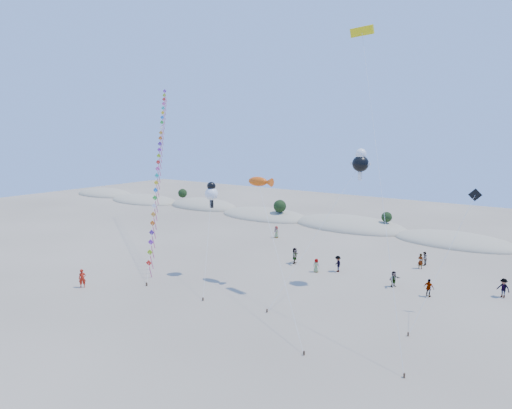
{
  "coord_description": "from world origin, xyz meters",
  "views": [
    {
      "loc": [
        26.16,
        -18.84,
        14.89
      ],
      "look_at": [
        3.37,
        14.0,
        8.24
      ],
      "focal_mm": 30.0,
      "sensor_mm": 36.0,
      "label": 1
    }
  ],
  "objects_px": {
    "fish_kite": "(260,182)",
    "flyer_foreground": "(82,278)",
    "parafoil_kite": "(363,37)",
    "kite_train": "(159,157)"
  },
  "relations": [
    {
      "from": "fish_kite",
      "to": "parafoil_kite",
      "type": "distance_m",
      "value": 15.78
    },
    {
      "from": "kite_train",
      "to": "fish_kite",
      "type": "relative_size",
      "value": 2.21
    },
    {
      "from": "parafoil_kite",
      "to": "flyer_foreground",
      "type": "relative_size",
      "value": 13.01
    },
    {
      "from": "kite_train",
      "to": "flyer_foreground",
      "type": "bearing_deg",
      "value": -65.59
    },
    {
      "from": "kite_train",
      "to": "fish_kite",
      "type": "bearing_deg",
      "value": -17.2
    },
    {
      "from": "fish_kite",
      "to": "kite_train",
      "type": "bearing_deg",
      "value": 162.8
    },
    {
      "from": "parafoil_kite",
      "to": "flyer_foreground",
      "type": "xyz_separation_m",
      "value": [
        -22.38,
        -13.46,
        -22.06
      ]
    },
    {
      "from": "fish_kite",
      "to": "parafoil_kite",
      "type": "xyz_separation_m",
      "value": [
        9.0,
        2.23,
        12.77
      ]
    },
    {
      "from": "fish_kite",
      "to": "flyer_foreground",
      "type": "bearing_deg",
      "value": -139.98
    },
    {
      "from": "kite_train",
      "to": "fish_kite",
      "type": "distance_m",
      "value": 22.56
    }
  ]
}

